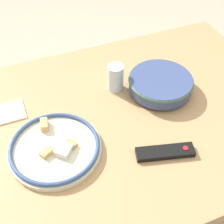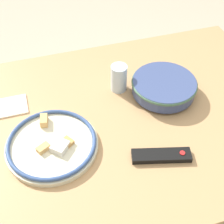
{
  "view_description": "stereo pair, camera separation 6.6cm",
  "coord_description": "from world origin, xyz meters",
  "px_view_note": "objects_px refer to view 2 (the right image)",
  "views": [
    {
      "loc": [
        0.29,
        0.73,
        1.63
      ],
      "look_at": [
        -0.0,
        -0.01,
        0.81
      ],
      "focal_mm": 50.0,
      "sensor_mm": 36.0,
      "label": 1
    },
    {
      "loc": [
        0.23,
        0.75,
        1.63
      ],
      "look_at": [
        -0.0,
        -0.01,
        0.81
      ],
      "focal_mm": 50.0,
      "sensor_mm": 36.0,
      "label": 2
    }
  ],
  "objects_px": {
    "tv_remote": "(161,156)",
    "drinking_glass": "(119,78)",
    "noodle_bowl": "(164,86)",
    "food_plate": "(52,144)"
  },
  "relations": [
    {
      "from": "noodle_bowl",
      "to": "food_plate",
      "type": "relative_size",
      "value": 0.82
    },
    {
      "from": "tv_remote",
      "to": "drinking_glass",
      "type": "bearing_deg",
      "value": -160.57
    },
    {
      "from": "food_plate",
      "to": "drinking_glass",
      "type": "xyz_separation_m",
      "value": [
        -0.31,
        -0.22,
        0.04
      ]
    },
    {
      "from": "noodle_bowl",
      "to": "tv_remote",
      "type": "height_order",
      "value": "noodle_bowl"
    },
    {
      "from": "food_plate",
      "to": "drinking_glass",
      "type": "bearing_deg",
      "value": -144.68
    },
    {
      "from": "noodle_bowl",
      "to": "food_plate",
      "type": "distance_m",
      "value": 0.49
    },
    {
      "from": "noodle_bowl",
      "to": "drinking_glass",
      "type": "xyz_separation_m",
      "value": [
        0.16,
        -0.08,
        0.02
      ]
    },
    {
      "from": "noodle_bowl",
      "to": "food_plate",
      "type": "bearing_deg",
      "value": 16.42
    },
    {
      "from": "food_plate",
      "to": "tv_remote",
      "type": "xyz_separation_m",
      "value": [
        -0.34,
        0.15,
        -0.01
      ]
    },
    {
      "from": "tv_remote",
      "to": "drinking_glass",
      "type": "xyz_separation_m",
      "value": [
        0.03,
        -0.37,
        0.05
      ]
    }
  ]
}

